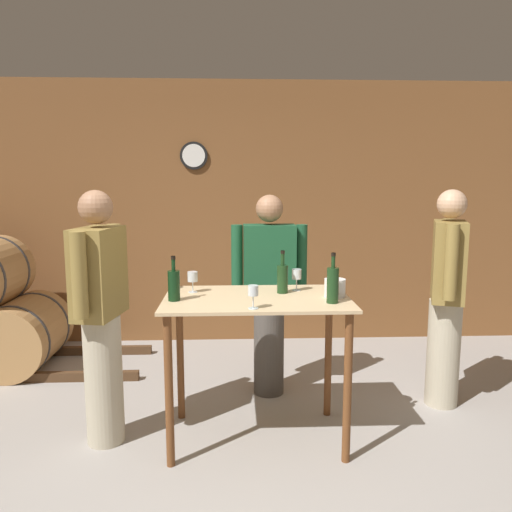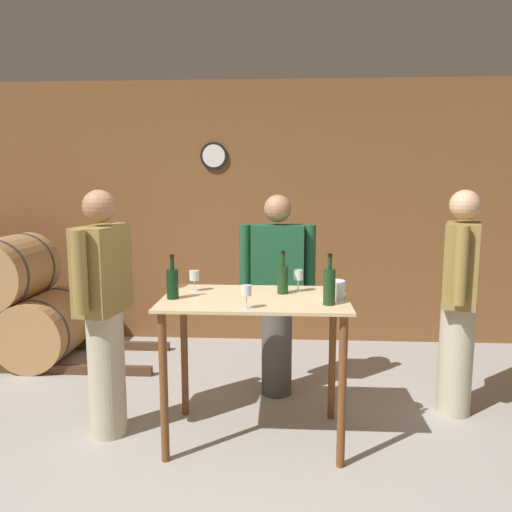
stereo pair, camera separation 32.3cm
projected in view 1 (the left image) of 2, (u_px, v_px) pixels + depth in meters
ground_plane at (232, 482)px, 2.82m from camera, size 14.00×14.00×0.00m
back_wall at (232, 214)px, 5.20m from camera, size 8.40×0.08×2.70m
tasting_table at (257, 324)px, 3.20m from camera, size 1.18×0.74×0.96m
wine_bottle_far_left at (174, 284)px, 3.07m from camera, size 0.07×0.07×0.28m
wine_bottle_left at (282, 278)px, 3.28m from camera, size 0.07×0.07×0.28m
wine_bottle_center at (333, 284)px, 3.01m from camera, size 0.07×0.07×0.31m
wine_glass_near_left at (193, 277)px, 3.30m from camera, size 0.07×0.07×0.14m
wine_glass_near_center at (253, 292)px, 2.87m from camera, size 0.06×0.06×0.14m
wine_glass_near_right at (297, 275)px, 3.35m from camera, size 0.06×0.06×0.15m
ice_bucket at (335, 288)px, 3.18m from camera, size 0.13×0.13×0.12m
person_host at (101, 313)px, 3.15m from camera, size 0.29×0.58×1.64m
person_visitor_with_scarf at (269, 291)px, 3.91m from camera, size 0.59×0.24×1.59m
person_visitor_bearded at (447, 294)px, 3.69m from camera, size 0.34×0.56×1.63m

